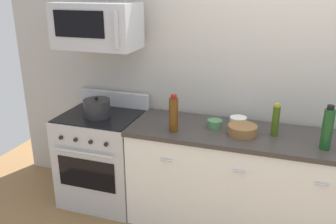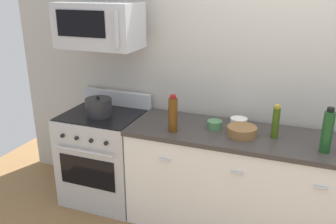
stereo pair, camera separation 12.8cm
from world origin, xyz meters
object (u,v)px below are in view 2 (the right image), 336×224
object	(u,v)px
range_oven	(105,156)
stockpot	(99,107)
bottle_wine_green	(327,131)
bowl_wooden_salad	(242,131)
bottle_olive_oil	(276,122)
bottle_wine_amber	(173,114)
microwave	(99,25)
bowl_green_glaze	(215,124)
bowl_white_ceramic	(239,122)

from	to	relation	value
range_oven	stockpot	size ratio (longest dim) A/B	4.30
bottle_wine_green	bowl_wooden_salad	bearing A→B (deg)	172.70
range_oven	bottle_olive_oil	bearing A→B (deg)	0.52
bottle_olive_oil	bowl_wooden_salad	bearing A→B (deg)	-166.99
bottle_wine_amber	bowl_wooden_salad	xyz separation A→B (m)	(0.56, 0.11, -0.11)
microwave	bottle_wine_amber	world-z (taller)	microwave
bottle_wine_amber	stockpot	size ratio (longest dim) A/B	1.30
bowl_wooden_salad	bowl_green_glaze	distance (m)	0.26
range_oven	bottle_olive_oil	distance (m)	1.71
bottle_wine_amber	bowl_green_glaze	xyz separation A→B (m)	(0.32, 0.19, -0.12)
bottle_wine_amber	bowl_white_ceramic	bearing A→B (deg)	33.29
microwave	range_oven	bearing A→B (deg)	-90.29
bowl_wooden_salad	bowl_green_glaze	size ratio (longest dim) A/B	1.90
range_oven	microwave	world-z (taller)	microwave
bottle_wine_green	bottle_wine_amber	xyz separation A→B (m)	(-1.19, -0.03, -0.01)
microwave	bottle_wine_green	size ratio (longest dim) A/B	2.14
range_oven	bowl_green_glaze	xyz separation A→B (m)	(1.10, 0.03, 0.49)
microwave	bowl_wooden_salad	distance (m)	1.56
bowl_green_glaze	stockpot	world-z (taller)	stockpot
bottle_olive_oil	range_oven	bearing A→B (deg)	-179.48
bowl_white_ceramic	bowl_green_glaze	distance (m)	0.23
range_oven	microwave	xyz separation A→B (m)	(0.00, 0.04, 1.28)
bottle_wine_green	bowl_white_ceramic	xyz separation A→B (m)	(-0.70, 0.29, -0.13)
bottle_wine_green	bottle_wine_amber	size ratio (longest dim) A/B	1.08
bottle_wine_green	bowl_wooden_salad	size ratio (longest dim) A/B	1.42
bottle_olive_oil	microwave	bearing A→B (deg)	178.92
bottle_wine_amber	bottle_olive_oil	xyz separation A→B (m)	(0.82, 0.17, -0.02)
bottle_wine_green	bowl_wooden_salad	distance (m)	0.65
range_oven	bowl_white_ceramic	xyz separation A→B (m)	(1.28, 0.17, 0.49)
bowl_green_glaze	bowl_wooden_salad	bearing A→B (deg)	-16.30
range_oven	bottle_olive_oil	size ratio (longest dim) A/B	3.86
bowl_green_glaze	bottle_wine_amber	bearing A→B (deg)	-149.44
bowl_wooden_salad	bowl_green_glaze	world-z (taller)	bowl_wooden_salad
microwave	bowl_white_ceramic	bearing A→B (deg)	5.52
bottle_wine_amber	bowl_green_glaze	distance (m)	0.38
microwave	bottle_olive_oil	world-z (taller)	microwave
bottle_olive_oil	bowl_green_glaze	bearing A→B (deg)	178.48
bowl_green_glaze	microwave	bearing A→B (deg)	179.12
stockpot	bowl_white_ceramic	bearing A→B (deg)	9.81
bowl_white_ceramic	stockpot	bearing A→B (deg)	-170.19
bottle_olive_oil	bottle_wine_green	bearing A→B (deg)	-20.43
microwave	bowl_white_ceramic	world-z (taller)	microwave
bottle_wine_amber	bowl_green_glaze	bearing A→B (deg)	30.56
microwave	bowl_green_glaze	xyz separation A→B (m)	(1.10, -0.02, -0.79)
bottle_wine_green	bottle_olive_oil	bearing A→B (deg)	159.57
bowl_white_ceramic	stockpot	world-z (taller)	stockpot
bottle_wine_amber	bowl_white_ceramic	world-z (taller)	bottle_wine_amber
bowl_green_glaze	stockpot	size ratio (longest dim) A/B	0.52
bowl_wooden_salad	stockpot	bearing A→B (deg)	-179.63
bottle_olive_oil	bowl_wooden_salad	world-z (taller)	bottle_olive_oil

